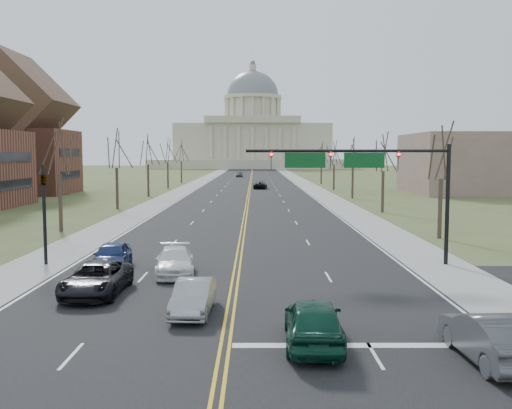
{
  "coord_description": "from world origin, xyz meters",
  "views": [
    {
      "loc": [
        1.04,
        -20.22,
        6.65
      ],
      "look_at": [
        1.12,
        20.45,
        3.0
      ],
      "focal_mm": 40.0,
      "sensor_mm": 36.0,
      "label": 1
    }
  ],
  "objects_px": {
    "car_sb_inner_second": "(175,261)",
    "car_sb_outer_second": "(112,256)",
    "signal_left": "(44,203)",
    "car_sb_outer_lead": "(96,279)",
    "car_sb_inner_lead": "(193,297)",
    "car_far_nb": "(260,185)",
    "car_nb_inner_lead": "(314,322)",
    "car_nb_outer_lead": "(490,337)",
    "car_far_sb": "(240,174)",
    "signal_mast": "(363,169)"
  },
  "relations": [
    {
      "from": "car_nb_inner_lead",
      "to": "car_sb_outer_lead",
      "type": "xyz_separation_m",
      "value": [
        -9.51,
        7.15,
        -0.09
      ]
    },
    {
      "from": "car_nb_inner_lead",
      "to": "car_far_sb",
      "type": "xyz_separation_m",
      "value": [
        -6.39,
        141.99,
        -0.08
      ]
    },
    {
      "from": "car_nb_outer_lead",
      "to": "car_sb_inner_second",
      "type": "distance_m",
      "value": 17.77
    },
    {
      "from": "car_far_nb",
      "to": "car_far_sb",
      "type": "bearing_deg",
      "value": -78.44
    },
    {
      "from": "signal_left",
      "to": "car_nb_outer_lead",
      "type": "xyz_separation_m",
      "value": [
        20.06,
        -15.98,
        -2.91
      ]
    },
    {
      "from": "signal_left",
      "to": "car_sb_inner_lead",
      "type": "height_order",
      "value": "signal_left"
    },
    {
      "from": "signal_left",
      "to": "car_sb_outer_lead",
      "type": "relative_size",
      "value": 1.11
    },
    {
      "from": "signal_mast",
      "to": "car_sb_inner_second",
      "type": "distance_m",
      "value": 12.25
    },
    {
      "from": "car_sb_outer_second",
      "to": "car_far_sb",
      "type": "height_order",
      "value": "car_sb_outer_second"
    },
    {
      "from": "car_sb_inner_lead",
      "to": "car_sb_inner_second",
      "type": "xyz_separation_m",
      "value": [
        -1.85,
        7.72,
        0.03
      ]
    },
    {
      "from": "car_sb_outer_lead",
      "to": "car_sb_outer_second",
      "type": "xyz_separation_m",
      "value": [
        -0.73,
        5.82,
        0.04
      ]
    },
    {
      "from": "signal_mast",
      "to": "car_far_sb",
      "type": "distance_m",
      "value": 128.08
    },
    {
      "from": "car_far_nb",
      "to": "car_nb_outer_lead",
      "type": "bearing_deg",
      "value": 99.97
    },
    {
      "from": "car_sb_inner_lead",
      "to": "car_far_nb",
      "type": "bearing_deg",
      "value": 89.67
    },
    {
      "from": "car_sb_inner_lead",
      "to": "car_sb_inner_second",
      "type": "height_order",
      "value": "car_sb_inner_second"
    },
    {
      "from": "car_nb_outer_lead",
      "to": "car_sb_outer_second",
      "type": "height_order",
      "value": "car_nb_outer_lead"
    },
    {
      "from": "signal_mast",
      "to": "car_sb_outer_second",
      "type": "distance_m",
      "value": 15.5
    },
    {
      "from": "car_nb_inner_lead",
      "to": "car_sb_outer_lead",
      "type": "height_order",
      "value": "car_nb_inner_lead"
    },
    {
      "from": "car_nb_outer_lead",
      "to": "car_sb_inner_second",
      "type": "bearing_deg",
      "value": -50.91
    },
    {
      "from": "signal_mast",
      "to": "car_sb_inner_second",
      "type": "height_order",
      "value": "signal_mast"
    },
    {
      "from": "car_nb_inner_lead",
      "to": "car_far_sb",
      "type": "height_order",
      "value": "car_nb_inner_lead"
    },
    {
      "from": "car_far_nb",
      "to": "car_far_sb",
      "type": "xyz_separation_m",
      "value": [
        -5.38,
        53.6,
        0.06
      ]
    },
    {
      "from": "signal_mast",
      "to": "car_nb_outer_lead",
      "type": "bearing_deg",
      "value": -86.02
    },
    {
      "from": "car_sb_inner_second",
      "to": "car_sb_outer_lead",
      "type": "bearing_deg",
      "value": -131.43
    },
    {
      "from": "car_sb_inner_lead",
      "to": "car_sb_outer_lead",
      "type": "height_order",
      "value": "car_sb_outer_lead"
    },
    {
      "from": "car_nb_inner_lead",
      "to": "car_sb_outer_second",
      "type": "xyz_separation_m",
      "value": [
        -10.23,
        12.98,
        -0.04
      ]
    },
    {
      "from": "car_sb_outer_lead",
      "to": "car_far_sb",
      "type": "xyz_separation_m",
      "value": [
        3.12,
        134.84,
        0.0
      ]
    },
    {
      "from": "car_nb_outer_lead",
      "to": "car_far_nb",
      "type": "distance_m",
      "value": 90.15
    },
    {
      "from": "car_far_nb",
      "to": "car_far_sb",
      "type": "relative_size",
      "value": 1.12
    },
    {
      "from": "car_sb_outer_lead",
      "to": "car_far_nb",
      "type": "xyz_separation_m",
      "value": [
        8.49,
        81.24,
        -0.06
      ]
    },
    {
      "from": "car_far_nb",
      "to": "signal_mast",
      "type": "bearing_deg",
      "value": 100.0
    },
    {
      "from": "signal_mast",
      "to": "car_far_sb",
      "type": "bearing_deg",
      "value": 94.82
    },
    {
      "from": "car_nb_inner_lead",
      "to": "car_sb_inner_second",
      "type": "xyz_separation_m",
      "value": [
        -6.44,
        11.66,
        -0.11
      ]
    },
    {
      "from": "car_nb_outer_lead",
      "to": "car_sb_inner_lead",
      "type": "height_order",
      "value": "car_nb_outer_lead"
    },
    {
      "from": "signal_mast",
      "to": "car_far_nb",
      "type": "distance_m",
      "value": 74.3
    },
    {
      "from": "car_sb_inner_lead",
      "to": "signal_mast",
      "type": "bearing_deg",
      "value": 51.67
    },
    {
      "from": "car_sb_inner_lead",
      "to": "car_far_nb",
      "type": "distance_m",
      "value": 84.53
    },
    {
      "from": "car_nb_inner_lead",
      "to": "car_far_sb",
      "type": "distance_m",
      "value": 142.14
    },
    {
      "from": "car_sb_inner_lead",
      "to": "signal_left",
      "type": "bearing_deg",
      "value": 135.58
    },
    {
      "from": "car_sb_inner_lead",
      "to": "car_sb_inner_second",
      "type": "distance_m",
      "value": 7.94
    },
    {
      "from": "signal_mast",
      "to": "car_sb_outer_lead",
      "type": "bearing_deg",
      "value": -152.24
    },
    {
      "from": "signal_mast",
      "to": "car_far_nb",
      "type": "bearing_deg",
      "value": 94.17
    },
    {
      "from": "signal_mast",
      "to": "signal_left",
      "type": "height_order",
      "value": "signal_mast"
    },
    {
      "from": "car_sb_inner_lead",
      "to": "car_far_nb",
      "type": "xyz_separation_m",
      "value": [
        3.58,
        84.46,
        -0.01
      ]
    },
    {
      "from": "signal_mast",
      "to": "car_sb_inner_lead",
      "type": "bearing_deg",
      "value": -130.42
    },
    {
      "from": "signal_left",
      "to": "car_sb_outer_second",
      "type": "distance_m",
      "value": 5.43
    },
    {
      "from": "signal_left",
      "to": "car_far_nb",
      "type": "relative_size",
      "value": 1.21
    },
    {
      "from": "car_nb_inner_lead",
      "to": "car_nb_outer_lead",
      "type": "relative_size",
      "value": 1.02
    },
    {
      "from": "car_sb_inner_second",
      "to": "car_sb_outer_second",
      "type": "distance_m",
      "value": 4.01
    },
    {
      "from": "signal_left",
      "to": "car_sb_outer_lead",
      "type": "xyz_separation_m",
      "value": [
        5.07,
        -7.31,
        -2.95
      ]
    }
  ]
}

